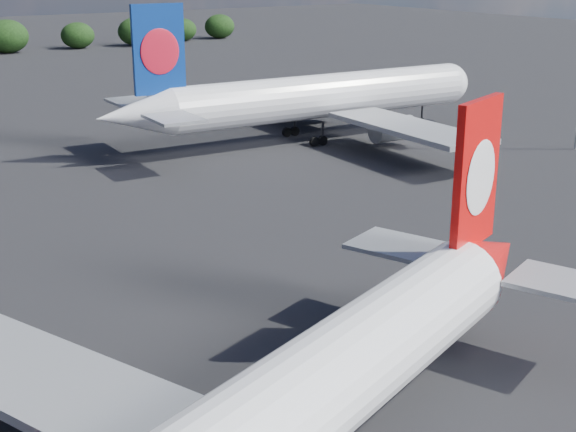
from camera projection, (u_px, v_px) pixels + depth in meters
qantas_airliner at (301, 404)px, 33.40m from camera, size 44.25×42.58×15.00m
china_southern_airliner at (311, 99)px, 101.09m from camera, size 53.61×50.90×17.53m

